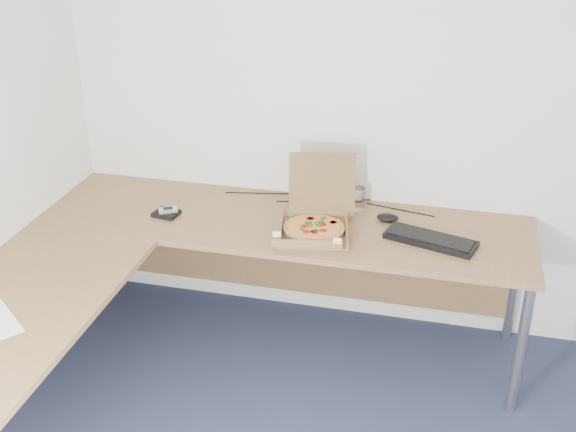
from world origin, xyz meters
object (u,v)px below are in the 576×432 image
(drinking_glass, at_px, (358,199))
(wallet, at_px, (166,213))
(keyboard, at_px, (431,240))
(pizza_box, at_px, (315,224))
(desk, at_px, (196,259))

(drinking_glass, relative_size, wallet, 1.00)
(keyboard, xyz_separation_m, wallet, (-1.35, -0.02, -0.00))
(pizza_box, bearing_deg, desk, -156.00)
(pizza_box, xyz_separation_m, wallet, (-0.78, -0.00, -0.03))
(desk, height_order, keyboard, keyboard)
(keyboard, bearing_deg, desk, -144.74)
(pizza_box, relative_size, wallet, 3.16)
(desk, distance_m, wallet, 0.45)
(desk, xyz_separation_m, keyboard, (1.07, 0.37, 0.04))
(desk, relative_size, pizza_box, 6.38)
(keyboard, bearing_deg, drinking_glass, 161.24)
(desk, bearing_deg, keyboard, 18.99)
(drinking_glass, xyz_separation_m, wallet, (-0.95, -0.30, -0.05))
(pizza_box, relative_size, keyboard, 0.90)
(desk, height_order, wallet, wallet)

